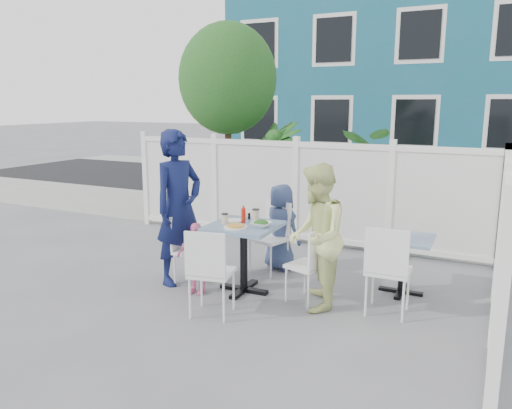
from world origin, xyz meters
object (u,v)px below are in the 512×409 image
at_px(chair_near, 209,267).
at_px(spare_table, 403,250).
at_px(man, 179,207).
at_px(toddler, 196,258).
at_px(chair_left, 187,244).
at_px(boy, 281,227).
at_px(utility_cabinet, 185,176).
at_px(chair_back, 273,231).
at_px(chair_right, 312,260).
at_px(main_table, 244,240).
at_px(woman, 316,237).

bearing_deg(chair_near, spare_table, 31.27).
bearing_deg(man, toddler, -105.82).
xyz_separation_m(spare_table, toddler, (-2.15, -1.04, -0.10)).
relative_size(chair_left, boy, 0.75).
distance_m(utility_cabinet, chair_left, 4.67).
xyz_separation_m(chair_left, chair_back, (0.75, 0.88, 0.03)).
bearing_deg(chair_back, spare_table, -165.83).
relative_size(chair_right, chair_near, 0.91).
distance_m(chair_back, boy, 0.14).
height_order(chair_back, chair_near, chair_near).
bearing_deg(spare_table, chair_near, -136.78).
relative_size(chair_right, toddler, 1.01).
height_order(main_table, toddler, toddler).
distance_m(utility_cabinet, boy, 4.47).
bearing_deg(toddler, chair_near, -52.89).
bearing_deg(woman, man, -107.90).
bearing_deg(chair_right, chair_left, 111.22).
bearing_deg(man, utility_cabinet, 47.88).
relative_size(spare_table, woman, 0.43).
distance_m(chair_right, man, 1.76).
relative_size(main_table, chair_near, 0.87).
distance_m(chair_left, chair_right, 1.58).
height_order(chair_right, chair_back, chair_back).
bearing_deg(toddler, woman, 2.51).
bearing_deg(chair_left, chair_near, 43.82).
bearing_deg(main_table, chair_near, -88.79).
height_order(utility_cabinet, toddler, utility_cabinet).
bearing_deg(chair_near, woman, 27.70).
bearing_deg(chair_back, toddler, 82.20).
bearing_deg(man, spare_table, -57.65).
height_order(woman, boy, woman).
height_order(utility_cabinet, chair_left, utility_cabinet).
xyz_separation_m(chair_near, man, (-0.88, 0.74, 0.40)).
xyz_separation_m(chair_back, boy, (0.06, 0.12, 0.04)).
relative_size(spare_table, man, 0.36).
xyz_separation_m(chair_right, chair_near, (-0.82, -0.81, 0.05)).
distance_m(chair_right, chair_near, 1.16).
bearing_deg(boy, woman, 147.66).
xyz_separation_m(utility_cabinet, boy, (3.45, -2.85, -0.07)).
bearing_deg(spare_table, utility_cabinet, 149.12).
xyz_separation_m(chair_right, toddler, (-1.31, -0.29, -0.08)).
distance_m(man, boy, 1.40).
relative_size(man, toddler, 2.23).
height_order(chair_right, chair_near, chair_near).
xyz_separation_m(main_table, woman, (0.90, -0.06, 0.16)).
relative_size(utility_cabinet, chair_right, 1.51).
distance_m(main_table, chair_left, 0.75).
height_order(man, woman, man).
bearing_deg(spare_table, chair_right, -138.28).
distance_m(main_table, chair_near, 0.80).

